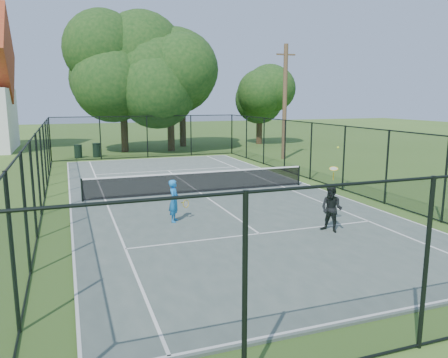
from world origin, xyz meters
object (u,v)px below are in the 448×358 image
object	(u,v)px
trash_bin_left	(78,151)
trash_bin_right	(97,150)
utility_pole	(285,102)
player_blue	(174,201)
tennis_net	(200,181)
player_black	(332,209)

from	to	relation	value
trash_bin_left	trash_bin_right	bearing A→B (deg)	1.04
utility_pole	trash_bin_left	bearing A→B (deg)	158.22
utility_pole	player_blue	distance (m)	17.45
trash_bin_right	player_blue	xyz separation A→B (m)	(1.31, -18.60, 0.27)
trash_bin_right	trash_bin_left	bearing A→B (deg)	-178.96
trash_bin_left	player_blue	distance (m)	18.76
trash_bin_left	player_blue	bearing A→B (deg)	-82.10
tennis_net	player_blue	xyz separation A→B (m)	(-2.15, -4.14, 0.20)
player_blue	player_black	xyz separation A→B (m)	(4.37, -2.81, 0.02)
utility_pole	tennis_net	bearing A→B (deg)	-134.59
tennis_net	utility_pole	distance (m)	13.09
tennis_net	player_black	distance (m)	7.30
trash_bin_right	player_black	distance (m)	22.15
trash_bin_right	utility_pole	bearing A→B (deg)	-23.88
player_blue	utility_pole	bearing A→B (deg)	50.01
tennis_net	trash_bin_left	world-z (taller)	tennis_net
tennis_net	trash_bin_right	bearing A→B (deg)	103.45
trash_bin_left	player_blue	size ratio (longest dim) A/B	0.66
trash_bin_right	utility_pole	world-z (taller)	utility_pole
trash_bin_left	utility_pole	xyz separation A→B (m)	(13.60, -5.44, 3.50)
trash_bin_right	utility_pole	xyz separation A→B (m)	(12.33, -5.46, 3.47)
utility_pole	player_black	size ratio (longest dim) A/B	2.99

